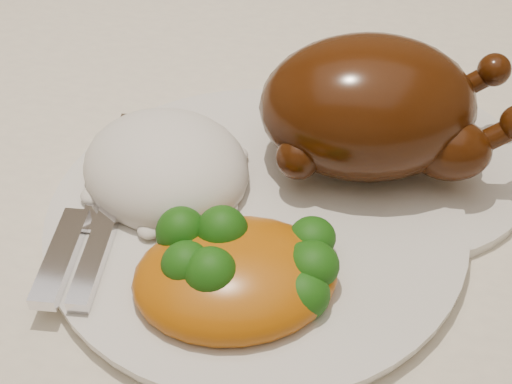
% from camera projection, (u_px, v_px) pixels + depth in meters
% --- Properties ---
extents(dining_table, '(1.60, 0.90, 0.76)m').
position_uv_depth(dining_table, '(161.00, 246.00, 0.62)').
color(dining_table, brown).
rests_on(dining_table, floor).
extents(tablecloth, '(1.73, 1.03, 0.18)m').
position_uv_depth(tablecloth, '(153.00, 184.00, 0.57)').
color(tablecloth, beige).
rests_on(tablecloth, dining_table).
extents(dinner_plate, '(0.32, 0.32, 0.01)m').
position_uv_depth(dinner_plate, '(256.00, 219.00, 0.49)').
color(dinner_plate, silver).
rests_on(dinner_plate, tablecloth).
extents(side_plate, '(0.20, 0.20, 0.01)m').
position_uv_depth(side_plate, '(396.00, 163.00, 0.54)').
color(side_plate, silver).
rests_on(side_plate, tablecloth).
extents(roast_chicken, '(0.20, 0.15, 0.10)m').
position_uv_depth(roast_chicken, '(374.00, 107.00, 0.50)').
color(roast_chicken, '#401A06').
rests_on(roast_chicken, dinner_plate).
extents(rice_mound, '(0.16, 0.15, 0.06)m').
position_uv_depth(rice_mound, '(166.00, 168.00, 0.50)').
color(rice_mound, white).
rests_on(rice_mound, dinner_plate).
extents(mac_and_cheese, '(0.15, 0.13, 0.05)m').
position_uv_depth(mac_and_cheese, '(242.00, 271.00, 0.43)').
color(mac_and_cheese, '#C05F0C').
rests_on(mac_and_cheese, dinner_plate).
extents(cutlery, '(0.05, 0.19, 0.01)m').
position_uv_depth(cutlery, '(93.00, 226.00, 0.47)').
color(cutlery, silver).
rests_on(cutlery, dinner_plate).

